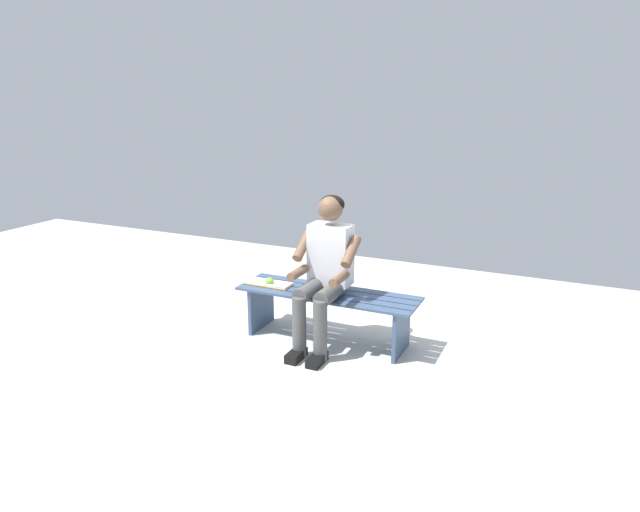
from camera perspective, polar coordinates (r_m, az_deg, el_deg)
ground_plane at (r=4.63m, az=-16.17°, el=-10.76°), size 10.00×7.00×0.04m
bench_near at (r=4.76m, az=0.76°, el=-4.82°), size 1.52×0.45×0.43m
person_seated at (r=4.55m, az=0.47°, el=-1.13°), size 0.50×0.69×1.23m
apple at (r=4.88m, az=-5.04°, el=-2.58°), size 0.07×0.07×0.07m
book_open at (r=4.92m, az=-5.17°, el=-2.74°), size 0.41×0.16×0.02m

